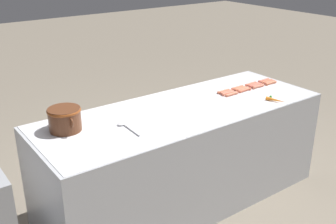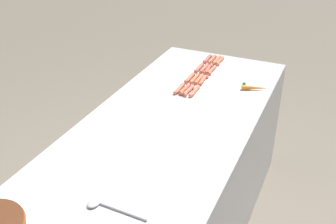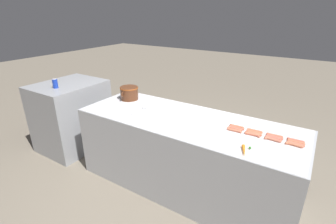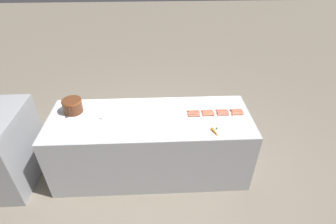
# 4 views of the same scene
# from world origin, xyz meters

# --- Properties ---
(ground_plane) EXTENTS (20.00, 20.00, 0.00)m
(ground_plane) POSITION_xyz_m (0.00, 0.00, 0.00)
(ground_plane) COLOR #756B5B
(griddle_counter) EXTENTS (0.89, 2.46, 0.87)m
(griddle_counter) POSITION_xyz_m (0.00, 0.00, 0.44)
(griddle_counter) COLOR #ADAFB5
(griddle_counter) RESTS_ON ground_plane
(hot_dog_0) EXTENTS (0.03, 0.15, 0.02)m
(hot_dog_0) POSITION_xyz_m (-0.00, -1.07, 0.88)
(hot_dog_0) COLOR #CC6F4D
(hot_dog_0) RESTS_ON griddle_counter
(hot_dog_1) EXTENTS (0.03, 0.15, 0.02)m
(hot_dog_1) POSITION_xyz_m (-0.00, -0.89, 0.88)
(hot_dog_1) COLOR #C97055
(hot_dog_1) RESTS_ON griddle_counter
(hot_dog_2) EXTENTS (0.03, 0.15, 0.02)m
(hot_dog_2) POSITION_xyz_m (-0.00, -0.71, 0.88)
(hot_dog_2) COLOR #D36A4D
(hot_dog_2) RESTS_ON griddle_counter
(hot_dog_3) EXTENTS (0.03, 0.15, 0.02)m
(hot_dog_3) POSITION_xyz_m (-0.01, -0.54, 0.88)
(hot_dog_3) COLOR #D37253
(hot_dog_3) RESTS_ON griddle_counter
(hot_dog_4) EXTENTS (0.02, 0.15, 0.02)m
(hot_dog_4) POSITION_xyz_m (0.03, -1.08, 0.88)
(hot_dog_4) COLOR #CF6C53
(hot_dog_4) RESTS_ON griddle_counter
(hot_dog_5) EXTENTS (0.03, 0.15, 0.02)m
(hot_dog_5) POSITION_xyz_m (0.03, -0.89, 0.88)
(hot_dog_5) COLOR #CB6351
(hot_dog_5) RESTS_ON griddle_counter
(hot_dog_6) EXTENTS (0.03, 0.15, 0.02)m
(hot_dog_6) POSITION_xyz_m (0.03, -0.72, 0.88)
(hot_dog_6) COLOR #CD6F51
(hot_dog_6) RESTS_ON griddle_counter
(hot_dog_7) EXTENTS (0.03, 0.15, 0.02)m
(hot_dog_7) POSITION_xyz_m (0.03, -0.53, 0.88)
(hot_dog_7) COLOR #CF6D54
(hot_dog_7) RESTS_ON griddle_counter
(hot_dog_8) EXTENTS (0.03, 0.15, 0.02)m
(hot_dog_8) POSITION_xyz_m (0.06, -1.07, 0.88)
(hot_dog_8) COLOR #D1714E
(hot_dog_8) RESTS_ON griddle_counter
(hot_dog_9) EXTENTS (0.03, 0.15, 0.02)m
(hot_dog_9) POSITION_xyz_m (0.06, -0.90, 0.88)
(hot_dog_9) COLOR #D26752
(hot_dog_9) RESTS_ON griddle_counter
(hot_dog_10) EXTENTS (0.03, 0.15, 0.02)m
(hot_dog_10) POSITION_xyz_m (0.06, -0.71, 0.88)
(hot_dog_10) COLOR #D26F4C
(hot_dog_10) RESTS_ON griddle_counter
(hot_dog_11) EXTENTS (0.03, 0.15, 0.02)m
(hot_dog_11) POSITION_xyz_m (0.06, -0.54, 0.88)
(hot_dog_11) COLOR #CB654D
(hot_dog_11) RESTS_ON griddle_counter
(hot_dog_12) EXTENTS (0.03, 0.15, 0.02)m
(hot_dog_12) POSITION_xyz_m (0.09, -1.07, 0.88)
(hot_dog_12) COLOR #D36653
(hot_dog_12) RESTS_ON griddle_counter
(hot_dog_13) EXTENTS (0.03, 0.15, 0.02)m
(hot_dog_13) POSITION_xyz_m (0.09, -0.89, 0.88)
(hot_dog_13) COLOR #D76A51
(hot_dog_13) RESTS_ON griddle_counter
(hot_dog_14) EXTENTS (0.03, 0.15, 0.02)m
(hot_dog_14) POSITION_xyz_m (0.09, -0.71, 0.88)
(hot_dog_14) COLOR #CD6E50
(hot_dog_14) RESTS_ON griddle_counter
(hot_dog_15) EXTENTS (0.03, 0.15, 0.02)m
(hot_dog_15) POSITION_xyz_m (0.09, -0.53, 0.88)
(hot_dog_15) COLOR #CB6D4D
(hot_dog_15) RESTS_ON griddle_counter
(bean_pot) EXTENTS (0.30, 0.24, 0.17)m
(bean_pot) POSITION_xyz_m (0.16, 0.94, 0.97)
(bean_pot) COLOR #562D19
(bean_pot) RESTS_ON griddle_counter
(serving_spoon) EXTENTS (0.27, 0.07, 0.02)m
(serving_spoon) POSITION_xyz_m (-0.04, 0.57, 0.88)
(serving_spoon) COLOR #B7B7BC
(serving_spoon) RESTS_ON griddle_counter
(carrot) EXTENTS (0.18, 0.09, 0.03)m
(carrot) POSITION_xyz_m (-0.34, -0.73, 0.89)
(carrot) COLOR orange
(carrot) RESTS_ON griddle_counter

